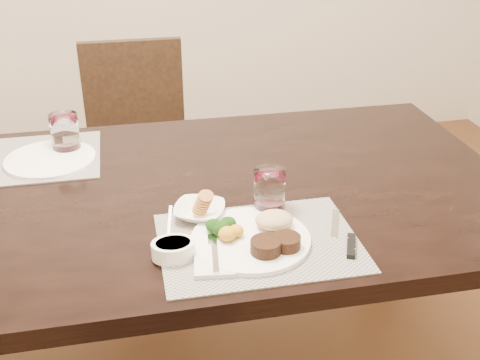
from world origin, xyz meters
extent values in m
cube|color=black|center=(0.00, 0.00, 0.72)|extent=(2.00, 1.00, 0.05)
cube|color=black|center=(0.92, 0.42, 0.35)|extent=(0.08, 0.08, 0.70)
cube|color=black|center=(0.00, 0.85, 0.43)|extent=(0.42, 0.42, 0.04)
cube|color=black|center=(-0.18, 0.67, 0.21)|extent=(0.04, 0.04, 0.41)
cube|color=black|center=(0.18, 0.67, 0.21)|extent=(0.04, 0.04, 0.41)
cube|color=black|center=(-0.18, 1.03, 0.21)|extent=(0.04, 0.04, 0.41)
cube|color=black|center=(0.18, 1.03, 0.21)|extent=(0.04, 0.04, 0.41)
cube|color=black|center=(0.00, 1.04, 0.68)|extent=(0.42, 0.04, 0.45)
cube|color=gray|center=(0.23, -0.30, 0.75)|extent=(0.46, 0.34, 0.00)
cube|color=gray|center=(-0.36, 0.28, 0.75)|extent=(0.46, 0.34, 0.00)
cylinder|color=white|center=(0.21, -0.29, 0.76)|extent=(0.28, 0.28, 0.01)
cylinder|color=black|center=(0.23, -0.36, 0.78)|extent=(0.07, 0.07, 0.03)
cylinder|color=black|center=(0.28, -0.35, 0.78)|extent=(0.07, 0.07, 0.03)
ellipsoid|color=tan|center=(0.28, -0.26, 0.78)|extent=(0.09, 0.08, 0.04)
ellipsoid|color=#173F0C|center=(0.15, -0.27, 0.78)|extent=(0.04, 0.04, 0.04)
ellipsoid|color=orange|center=(0.16, -0.29, 0.78)|extent=(0.04, 0.04, 0.03)
cube|color=silver|center=(0.12, -0.34, 0.76)|extent=(0.11, 0.17, 0.01)
cube|color=silver|center=(0.12, -0.36, 0.77)|extent=(0.03, 0.11, 0.00)
cube|color=silver|center=(0.12, -0.29, 0.77)|extent=(0.03, 0.04, 0.00)
cube|color=silver|center=(0.43, -0.26, 0.76)|extent=(0.06, 0.13, 0.00)
cube|color=black|center=(0.43, -0.36, 0.76)|extent=(0.05, 0.09, 0.01)
imported|color=white|center=(0.11, -0.16, 0.77)|extent=(0.16, 0.16, 0.03)
cylinder|color=#AA6935|center=(0.11, -0.16, 0.79)|extent=(0.04, 0.04, 0.04)
cylinder|color=white|center=(0.03, -0.32, 0.77)|extent=(0.10, 0.10, 0.04)
cylinder|color=#0C3411|center=(0.03, -0.32, 0.79)|extent=(0.08, 0.08, 0.01)
cube|color=silver|center=(0.03, -0.25, 0.81)|extent=(0.01, 0.06, 0.05)
cylinder|color=silver|center=(0.29, -0.16, 0.81)|extent=(0.08, 0.08, 0.11)
cylinder|color=#3D050F|center=(0.29, -0.16, 0.77)|extent=(0.07, 0.07, 0.03)
cylinder|color=white|center=(-0.27, 0.25, 0.76)|extent=(0.26, 0.26, 0.01)
cylinder|color=silver|center=(-0.23, 0.31, 0.81)|extent=(0.09, 0.09, 0.12)
cylinder|color=#3D050F|center=(-0.23, 0.31, 0.77)|extent=(0.07, 0.07, 0.03)
camera|label=1|loc=(-0.05, -1.43, 1.52)|focal=45.00mm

